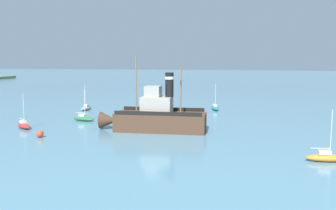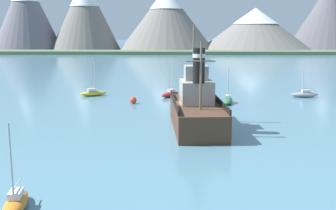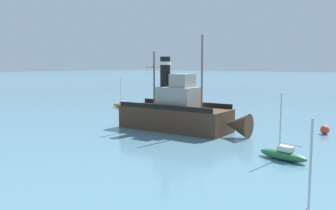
% 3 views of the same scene
% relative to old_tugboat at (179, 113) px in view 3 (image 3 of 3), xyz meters
% --- Properties ---
extents(ground_plane, '(600.00, 600.00, 0.00)m').
position_rel_old_tugboat_xyz_m(ground_plane, '(-0.99, -0.08, -1.83)').
color(ground_plane, teal).
extents(old_tugboat, '(5.19, 14.59, 9.90)m').
position_rel_old_tugboat_xyz_m(old_tugboat, '(0.00, 0.00, 0.00)').
color(old_tugboat, '#4C3323').
rests_on(old_tugboat, ground).
extents(sailboat_orange, '(1.63, 3.92, 4.90)m').
position_rel_old_tugboat_xyz_m(sailboat_orange, '(-10.51, -19.35, -1.40)').
color(sailboat_orange, orange).
rests_on(sailboat_orange, ground).
extents(sailboat_green, '(1.82, 3.94, 4.90)m').
position_rel_old_tugboat_xyz_m(sailboat_green, '(4.76, 13.04, -1.40)').
color(sailboat_green, '#286B3D').
rests_on(sailboat_green, ground).
extents(mooring_buoy, '(0.88, 0.88, 0.88)m').
position_rel_old_tugboat_xyz_m(mooring_buoy, '(-7.41, 12.73, -1.39)').
color(mooring_buoy, red).
rests_on(mooring_buoy, ground).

